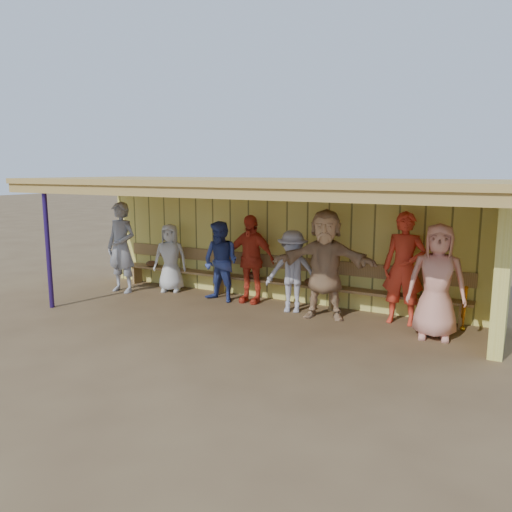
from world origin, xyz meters
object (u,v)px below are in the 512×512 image
at_px(player_g, 404,268).
at_px(bench, 274,276).
at_px(player_h, 437,281).
at_px(player_b, 170,258).
at_px(player_a, 121,247).
at_px(player_c, 221,262).
at_px(player_e, 292,272).
at_px(player_d, 250,259).
at_px(player_f, 325,264).

xyz_separation_m(player_g, bench, (-2.66, 0.31, -0.45)).
bearing_deg(player_h, player_b, 165.97).
height_order(player_a, player_c, player_a).
xyz_separation_m(player_b, bench, (2.38, 0.34, -0.22)).
relative_size(player_e, player_g, 0.79).
xyz_separation_m(player_b, player_e, (3.04, -0.21, 0.03)).
bearing_deg(player_a, player_h, -0.51).
bearing_deg(player_d, player_b, 179.78).
bearing_deg(player_f, player_g, 0.24).
height_order(player_d, player_f, player_f).
bearing_deg(player_h, player_c, 167.03).
relative_size(player_f, bench, 0.26).
distance_m(player_b, player_c, 1.46).
xyz_separation_m(player_h, bench, (-3.28, 0.83, -0.39)).
height_order(player_e, player_h, player_h).
height_order(player_g, bench, player_g).
xyz_separation_m(player_d, player_g, (3.04, 0.00, 0.09)).
distance_m(player_a, player_h, 6.56).
distance_m(player_b, bench, 2.41).
bearing_deg(bench, player_f, -25.46).
relative_size(player_b, player_c, 0.91).
distance_m(player_d, player_g, 3.04).
bearing_deg(player_f, player_a, 169.26).
height_order(player_c, player_e, player_c).
bearing_deg(player_b, player_c, -31.02).
height_order(player_b, player_c, player_c).
relative_size(player_g, bench, 0.26).
relative_size(player_e, bench, 0.20).
relative_size(player_a, player_f, 1.00).
bearing_deg(player_b, bench, -14.89).
height_order(player_d, bench, player_d).
height_order(player_b, player_h, player_h).
relative_size(player_d, bench, 0.23).
height_order(player_c, player_f, player_f).
relative_size(player_d, player_f, 0.90).
bearing_deg(player_d, player_e, -14.27).
bearing_deg(player_h, player_f, 165.21).
relative_size(player_b, player_h, 0.81).
distance_m(player_e, bench, 0.89).
height_order(player_f, player_h, player_f).
bearing_deg(player_b, player_d, -22.07).
relative_size(player_f, player_g, 1.01).
bearing_deg(player_c, player_a, -164.96).
bearing_deg(player_g, bench, 172.33).
distance_m(player_g, bench, 2.71).
bearing_deg(player_c, player_b, 178.77).
xyz_separation_m(player_b, player_f, (3.71, -0.30, 0.24)).
relative_size(player_a, player_e, 1.28).
bearing_deg(player_b, player_e, -26.97).
bearing_deg(player_e, player_g, -8.01).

